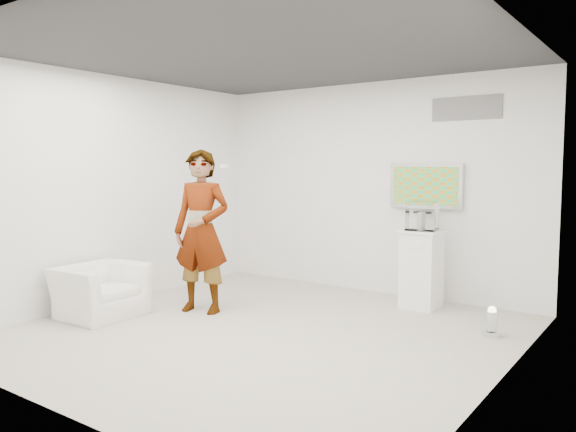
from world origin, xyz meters
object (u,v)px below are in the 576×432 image
object	(u,v)px
person	(201,231)
armchair	(100,291)
tv	(426,186)
pedestal	(421,269)
floor_uplight	(492,322)

from	to	relation	value
person	armchair	size ratio (longest dim) A/B	2.11
tv	pedestal	size ratio (longest dim) A/B	1.00
tv	armchair	world-z (taller)	tv
armchair	pedestal	distance (m)	4.00
person	floor_uplight	distance (m)	3.51
floor_uplight	person	bearing A→B (deg)	-162.46
pedestal	floor_uplight	distance (m)	1.36
person	armchair	bearing A→B (deg)	-149.71
tv	person	xyz separation A→B (m)	(-2.01, -2.22, -0.54)
pedestal	floor_uplight	world-z (taller)	pedestal
armchair	floor_uplight	bearing A→B (deg)	-68.06
armchair	floor_uplight	xyz separation A→B (m)	(4.09, 1.91, -0.16)
armchair	pedestal	size ratio (longest dim) A/B	0.95
tv	floor_uplight	xyz separation A→B (m)	(1.24, -1.20, -1.40)
armchair	person	bearing A→B (deg)	-46.98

